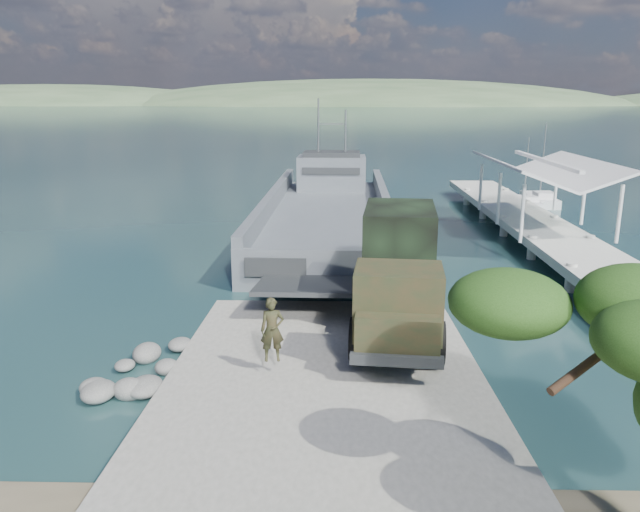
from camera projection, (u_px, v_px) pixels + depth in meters
The scene contains 10 objects.
ground at pixel (326, 384), 20.10m from camera, with size 1400.00×1400.00×0.00m, color #193C3E.
boat_ramp at pixel (325, 391), 19.07m from camera, with size 10.00×18.00×0.50m, color gray.
shoreline_rocks at pixel (140, 375), 20.73m from camera, with size 3.20×5.60×0.90m, color #585855, non-canonical shape.
distant_headlands at pixel (391, 105), 560.79m from camera, with size 1000.00×240.00×48.00m, color #365132, non-canonical shape.
pier at pixel (546, 222), 37.55m from camera, with size 6.40×44.00×6.10m.
landing_craft at pixel (328, 221), 42.07m from camera, with size 8.70×32.09×9.48m.
military_truck at pixel (398, 272), 23.19m from camera, with size 3.81×9.54×4.31m.
soldier at pixel (272, 341), 19.58m from camera, with size 0.75×0.49×2.06m, color #212E1A.
sailboat_near at pixel (524, 203), 51.78m from camera, with size 1.94×4.95×5.88m.
sailboat_far at pixel (540, 200), 52.81m from camera, with size 1.73×5.76×6.99m.
Camera 1 is at (0.26, -18.41, 9.05)m, focal length 35.00 mm.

